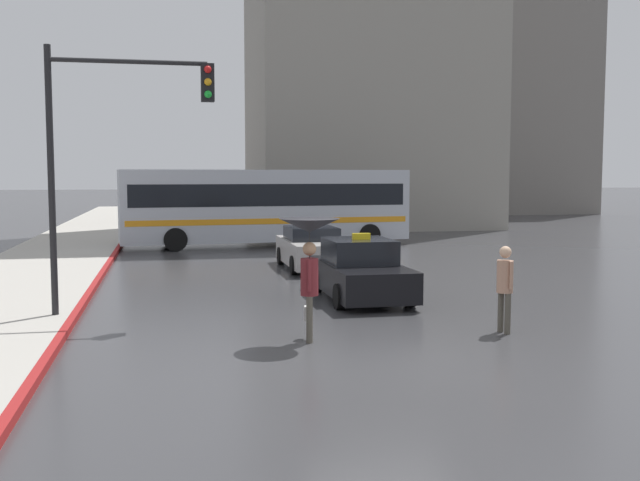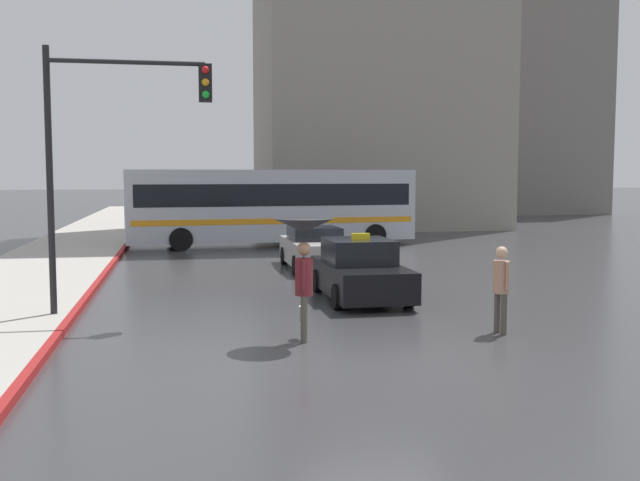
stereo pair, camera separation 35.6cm
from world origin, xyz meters
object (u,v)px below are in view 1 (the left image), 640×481
(sedan_red, at_px, (312,249))
(pedestrian_with_umbrella, at_px, (309,242))
(pedestrian_man, at_px, (505,282))
(traffic_light, at_px, (117,132))
(city_bus, at_px, (266,204))
(taxi, at_px, (361,272))

(sedan_red, bearing_deg, pedestrian_with_umbrella, 78.70)
(pedestrian_man, height_order, traffic_light, traffic_light)
(sedan_red, height_order, pedestrian_man, pedestrian_man)
(city_bus, height_order, traffic_light, traffic_light)
(sedan_red, xyz_separation_m, pedestrian_with_umbrella, (-2.14, -10.70, 1.22))
(taxi, xyz_separation_m, city_bus, (-0.49, 14.28, 1.16))
(city_bus, bearing_deg, taxi, -2.96)
(sedan_red, relative_size, city_bus, 0.35)
(taxi, relative_size, pedestrian_with_umbrella, 1.82)
(sedan_red, relative_size, pedestrian_with_umbrella, 1.92)
(sedan_red, xyz_separation_m, traffic_light, (-5.71, -7.77, 3.35))
(pedestrian_with_umbrella, distance_m, traffic_light, 5.09)
(taxi, height_order, pedestrian_with_umbrella, pedestrian_with_umbrella)
(sedan_red, distance_m, pedestrian_man, 10.87)
(pedestrian_man, relative_size, traffic_light, 0.30)
(taxi, relative_size, traffic_light, 0.73)
(pedestrian_with_umbrella, bearing_deg, traffic_light, 61.69)
(taxi, distance_m, sedan_red, 6.20)
(taxi, distance_m, pedestrian_with_umbrella, 5.14)
(taxi, bearing_deg, pedestrian_with_umbrella, 64.35)
(taxi, height_order, city_bus, city_bus)
(taxi, bearing_deg, pedestrian_man, 110.92)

